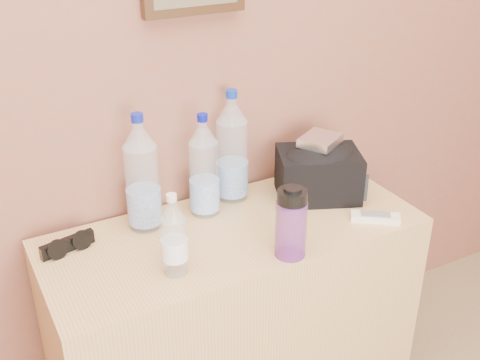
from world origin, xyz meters
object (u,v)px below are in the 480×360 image
pet_large_a (142,179)px  ac_remote (375,218)px  pet_large_c (232,152)px  toiletry_bag (318,172)px  nalgene_bottle (291,222)px  foil_packet (320,140)px  pet_small (174,239)px  sunglasses (67,245)px  pet_large_b (204,171)px  dresser (234,322)px

pet_large_a → ac_remote: size_ratio=2.43×
pet_large_c → toiletry_bag: pet_large_c is taller
pet_large_c → nalgene_bottle: bearing=-92.0°
pet_large_a → ac_remote: 0.70m
foil_packet → pet_large_a: bearing=173.0°
pet_small → sunglasses: size_ratio=1.49×
pet_large_b → foil_packet: (0.37, -0.06, 0.04)m
toiletry_bag → foil_packet: size_ratio=2.04×
nalgene_bottle → toiletry_bag: (0.26, 0.24, -0.02)m
nalgene_bottle → toiletry_bag: size_ratio=0.82×
ac_remote → pet_large_b: bearing=-177.8°
nalgene_bottle → toiletry_bag: nalgene_bottle is taller
sunglasses → foil_packet: foil_packet is taller
pet_large_b → sunglasses: pet_large_b is taller
foil_packet → nalgene_bottle: bearing=-136.1°
pet_large_a → pet_large_c: bearing=6.6°
dresser → nalgene_bottle: bearing=-67.9°
pet_large_b → toiletry_bag: (0.36, -0.08, -0.06)m
dresser → sunglasses: (-0.45, 0.12, 0.37)m
ac_remote → dresser: bearing=-165.2°
ac_remote → pet_large_c: bearing=169.0°
toiletry_bag → foil_packet: 0.10m
pet_large_b → nalgene_bottle: bearing=-71.7°
nalgene_bottle → foil_packet: bearing=43.9°
dresser → pet_large_b: 0.51m
pet_small → sunglasses: pet_small is taller
ac_remote → foil_packet: bearing=139.1°
pet_large_a → pet_large_b: size_ratio=1.10×
dresser → pet_small: bearing=-154.3°
pet_large_b → pet_large_c: 0.13m
pet_large_c → sunglasses: pet_large_c is taller
pet_large_b → ac_remote: (0.43, -0.29, -0.13)m
pet_large_c → sunglasses: bearing=-173.8°
ac_remote → toiletry_bag: 0.23m
dresser → toiletry_bag: size_ratio=4.41×
pet_small → foil_packet: size_ratio=1.85×
dresser → pet_small: size_ratio=4.86×
dresser → pet_small: pet_small is taller
nalgene_bottle → ac_remote: size_ratio=1.42×
sunglasses → pet_large_a: bearing=-6.1°
pet_small → nalgene_bottle: (0.31, -0.07, 0.00)m
pet_large_a → nalgene_bottle: size_ratio=1.71×
pet_large_b → toiletry_bag: size_ratio=1.27×
pet_small → sunglasses: 0.33m
pet_large_c → pet_large_a: bearing=-173.4°
dresser → foil_packet: size_ratio=8.99×
foil_packet → pet_large_c: bearing=157.8°
pet_large_b → foil_packet: bearing=-8.9°
pet_small → ac_remote: bearing=-4.0°
dresser → toiletry_bag: toiletry_bag is taller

